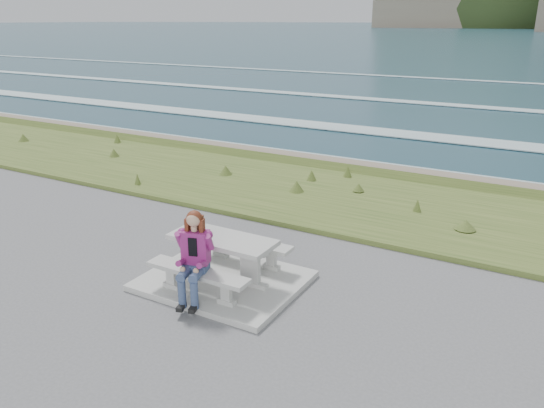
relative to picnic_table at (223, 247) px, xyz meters
name	(u,v)px	position (x,y,z in m)	size (l,w,h in m)	color
concrete_slab	(224,280)	(0.00, 0.00, -0.63)	(2.60, 2.10, 0.10)	#ADADA8
picnic_table	(223,247)	(0.00, 0.00, 0.00)	(1.80, 0.75, 0.75)	#ADADA8
bench_landward	(198,276)	(0.00, -0.70, -0.23)	(1.80, 0.35, 0.45)	#ADADA8
bench_seaward	(245,245)	(0.00, 0.70, -0.23)	(1.80, 0.35, 0.45)	#ADADA8
grass_verge	(338,201)	(0.00, 5.00, -0.68)	(160.00, 4.50, 0.22)	#314A1B
shore_drop	(377,173)	(0.00, 7.90, -0.68)	(160.00, 0.80, 2.20)	#6F6053
ocean	(475,130)	(0.00, 25.09, -2.42)	(1600.00, 1600.00, 0.09)	#1B3D4D
seated_woman	(193,269)	(0.02, -0.83, -0.06)	(0.59, 0.79, 1.43)	navy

